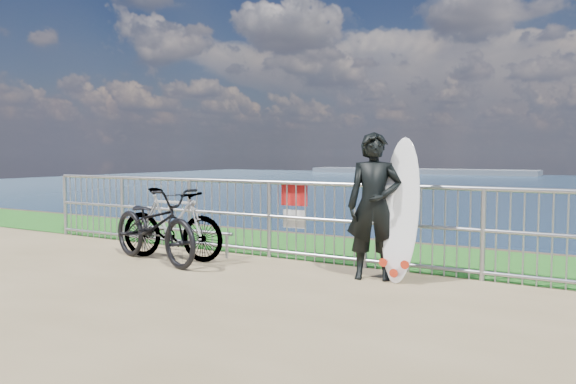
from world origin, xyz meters
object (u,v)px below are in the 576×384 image
Objects in this scene: bicycle_near at (154,225)px; surfboard at (400,215)px; surfer at (374,206)px; bicycle_far at (171,224)px.

surfboard is at bearing -64.25° from bicycle_near.
bicycle_near is at bearing 171.62° from surfer.
surfer reaches higher than bicycle_far.
bicycle_near is (-3.33, -0.62, -0.27)m from surfboard.
surfer is 3.00m from bicycle_far.
surfboard is 3.30m from bicycle_far.
surfboard is 3.40m from bicycle_near.
surfer reaches higher than bicycle_near.
surfboard is at bearing -9.23° from surfer.
bicycle_far is at bearing 166.67° from surfer.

